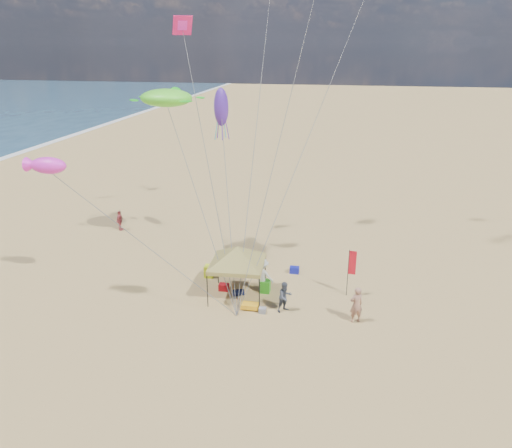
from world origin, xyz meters
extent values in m
plane|color=tan|center=(0.00, 0.00, 0.00)|extent=(280.00, 280.00, 0.00)
cylinder|color=black|center=(-2.31, 3.81, 0.89)|extent=(0.05, 0.05, 1.77)
cylinder|color=black|center=(0.34, 3.96, 0.89)|extent=(0.05, 0.05, 1.77)
cylinder|color=black|center=(-2.16, 1.15, 0.89)|extent=(0.05, 0.05, 1.77)
cylinder|color=black|center=(0.50, 1.31, 0.89)|extent=(0.05, 0.05, 1.77)
cube|color=olive|center=(-0.91, 2.56, 1.88)|extent=(2.89, 2.89, 0.21)
pyramid|color=olive|center=(-0.91, 2.56, 2.87)|extent=(5.37, 5.37, 0.89)
cylinder|color=black|center=(4.80, 3.71, 1.32)|extent=(0.04, 0.04, 2.65)
cube|color=red|center=(4.99, 3.70, 1.93)|extent=(0.39, 0.05, 1.32)
cube|color=#A70D16|center=(-1.78, 3.00, 0.19)|extent=(0.54, 0.38, 0.38)
cube|color=#13189C|center=(1.75, 5.85, 0.19)|extent=(0.54, 0.38, 0.38)
cylinder|color=black|center=(-0.87, 2.59, 0.18)|extent=(0.69, 0.54, 0.36)
cylinder|color=#ED480D|center=(-2.10, 5.54, 0.18)|extent=(0.54, 0.69, 0.36)
cube|color=#2C991B|center=(0.47, 3.25, 0.35)|extent=(0.50, 0.50, 0.70)
cube|color=#D9F61B|center=(-3.02, 4.43, 0.35)|extent=(0.50, 0.50, 0.70)
cube|color=gray|center=(0.70, 1.07, 0.14)|extent=(0.34, 0.30, 0.28)
cube|color=gold|center=(0.00, 1.30, 0.20)|extent=(0.90, 0.50, 0.24)
imported|color=#A3715D|center=(5.25, 1.13, 0.92)|extent=(0.80, 0.70, 1.85)
imported|color=#3A4150|center=(1.77, 1.47, 0.80)|extent=(0.98, 0.97, 1.60)
imported|color=beige|center=(0.29, 3.27, 0.96)|extent=(1.37, 0.96, 1.93)
imported|color=#B2444C|center=(-11.37, 10.42, 0.73)|extent=(0.36, 0.85, 1.45)
ellipsoid|color=#5CF52F|center=(-5.96, 7.01, 9.75)|extent=(3.47, 3.02, 1.00)
ellipsoid|color=#FF2EDF|center=(-9.82, 0.85, 7.13)|extent=(2.02, 1.38, 0.82)
ellipsoid|color=#5125AC|center=(-3.05, 8.15, 9.17)|extent=(0.92, 0.92, 2.21)
cube|color=#FF1971|center=(-6.03, 10.69, 13.68)|extent=(1.29, 1.11, 1.10)
camera|label=1|loc=(4.37, -19.85, 12.73)|focal=34.13mm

